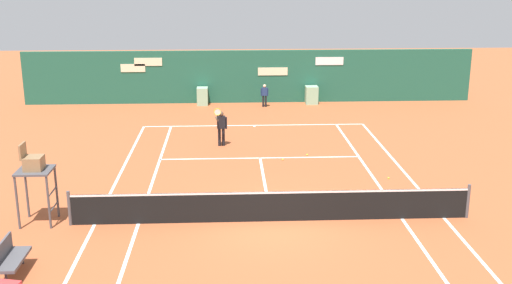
{
  "coord_description": "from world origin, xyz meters",
  "views": [
    {
      "loc": [
        -1.3,
        -17.33,
        7.45
      ],
      "look_at": [
        -0.19,
        5.95,
        0.8
      ],
      "focal_mm": 43.53,
      "sensor_mm": 36.0,
      "label": 1
    }
  ],
  "objects_px": {
    "player_on_baseline": "(221,125)",
    "tennis_ball_mid_court": "(283,159)",
    "tennis_ball_by_sideline": "(307,155)",
    "tennis_ball_near_service_line": "(389,178)",
    "ball_kid_centre_post": "(265,94)",
    "player_bench": "(9,256)",
    "umpire_chair": "(34,170)"
  },
  "relations": [
    {
      "from": "tennis_ball_near_service_line",
      "to": "player_on_baseline",
      "type": "bearing_deg",
      "value": 143.0
    },
    {
      "from": "tennis_ball_by_sideline",
      "to": "tennis_ball_mid_court",
      "type": "xyz_separation_m",
      "value": [
        -1.05,
        -0.6,
        0.0
      ]
    },
    {
      "from": "player_on_baseline",
      "to": "tennis_ball_mid_court",
      "type": "distance_m",
      "value": 3.38
    },
    {
      "from": "ball_kid_centre_post",
      "to": "tennis_ball_mid_court",
      "type": "relative_size",
      "value": 18.31
    },
    {
      "from": "umpire_chair",
      "to": "tennis_ball_by_sideline",
      "type": "bearing_deg",
      "value": 125.72
    },
    {
      "from": "player_bench",
      "to": "tennis_ball_by_sideline",
      "type": "xyz_separation_m",
      "value": [
        8.68,
        9.72,
        -0.48
      ]
    },
    {
      "from": "tennis_ball_by_sideline",
      "to": "tennis_ball_near_service_line",
      "type": "height_order",
      "value": "same"
    },
    {
      "from": "ball_kid_centre_post",
      "to": "tennis_ball_near_service_line",
      "type": "height_order",
      "value": "ball_kid_centre_post"
    },
    {
      "from": "tennis_ball_by_sideline",
      "to": "tennis_ball_mid_court",
      "type": "distance_m",
      "value": 1.21
    },
    {
      "from": "umpire_chair",
      "to": "tennis_ball_near_service_line",
      "type": "xyz_separation_m",
      "value": [
        11.51,
        3.41,
        -1.65
      ]
    },
    {
      "from": "player_bench",
      "to": "tennis_ball_near_service_line",
      "type": "bearing_deg",
      "value": 120.8
    },
    {
      "from": "tennis_ball_by_sideline",
      "to": "tennis_ball_near_service_line",
      "type": "relative_size",
      "value": 1.0
    },
    {
      "from": "player_bench",
      "to": "tennis_ball_by_sideline",
      "type": "bearing_deg",
      "value": 138.25
    },
    {
      "from": "player_bench",
      "to": "player_on_baseline",
      "type": "bearing_deg",
      "value": 155.34
    },
    {
      "from": "player_bench",
      "to": "player_on_baseline",
      "type": "distance_m",
      "value": 12.43
    },
    {
      "from": "umpire_chair",
      "to": "tennis_ball_near_service_line",
      "type": "distance_m",
      "value": 12.11
    },
    {
      "from": "umpire_chair",
      "to": "tennis_ball_by_sideline",
      "type": "height_order",
      "value": "umpire_chair"
    },
    {
      "from": "player_bench",
      "to": "tennis_ball_near_service_line",
      "type": "height_order",
      "value": "player_bench"
    },
    {
      "from": "player_on_baseline",
      "to": "tennis_ball_near_service_line",
      "type": "distance_m",
      "value": 7.66
    },
    {
      "from": "player_bench",
      "to": "tennis_ball_by_sideline",
      "type": "distance_m",
      "value": 13.04
    },
    {
      "from": "tennis_ball_mid_court",
      "to": "tennis_ball_near_service_line",
      "type": "bearing_deg",
      "value": -33.58
    },
    {
      "from": "player_on_baseline",
      "to": "ball_kid_centre_post",
      "type": "relative_size",
      "value": 1.42
    },
    {
      "from": "player_on_baseline",
      "to": "tennis_ball_near_service_line",
      "type": "relative_size",
      "value": 26.01
    },
    {
      "from": "umpire_chair",
      "to": "player_on_baseline",
      "type": "height_order",
      "value": "umpire_chair"
    },
    {
      "from": "umpire_chair",
      "to": "player_bench",
      "type": "xyz_separation_m",
      "value": [
        0.24,
        -3.31,
        -1.17
      ]
    },
    {
      "from": "ball_kid_centre_post",
      "to": "umpire_chair",
      "type": "bearing_deg",
      "value": 65.66
    },
    {
      "from": "umpire_chair",
      "to": "player_bench",
      "type": "relative_size",
      "value": 1.79
    },
    {
      "from": "player_bench",
      "to": "tennis_ball_near_service_line",
      "type": "distance_m",
      "value": 13.12
    },
    {
      "from": "umpire_chair",
      "to": "player_bench",
      "type": "bearing_deg",
      "value": 4.23
    },
    {
      "from": "ball_kid_centre_post",
      "to": "tennis_ball_mid_court",
      "type": "height_order",
      "value": "ball_kid_centre_post"
    },
    {
      "from": "player_on_baseline",
      "to": "ball_kid_centre_post",
      "type": "distance_m",
      "value": 7.88
    },
    {
      "from": "player_on_baseline",
      "to": "tennis_ball_mid_court",
      "type": "height_order",
      "value": "player_on_baseline"
    }
  ]
}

